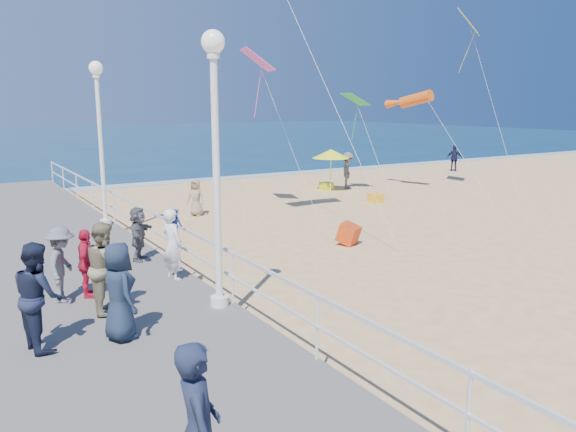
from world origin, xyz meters
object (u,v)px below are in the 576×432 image
woman_holding_toddler (172,244)px  toddler_held (175,225)px  lamp_post_far (100,127)px  spectator_3 (86,264)px  spectator_1 (105,267)px  beach_chair_right (326,186)px  spectator_0 (198,431)px  spectator_7 (38,296)px  spectator_2 (62,264)px  beach_walker_a (348,170)px  beach_walker_b (454,158)px  beach_umbrella (331,154)px  spectator_5 (138,234)px  spectator_4 (119,291)px  box_kite (349,236)px  lamp_post_mid (216,143)px  beach_chair_left (375,198)px  beach_walker_c (196,198)px

woman_holding_toddler → toddler_held: size_ratio=2.14×
lamp_post_far → spectator_3: lamp_post_far is taller
spectator_1 → beach_chair_right: size_ratio=3.24×
lamp_post_far → spectator_0: size_ratio=2.92×
spectator_0 → beach_chair_right: (14.97, 18.84, -1.11)m
toddler_held → spectator_7: (-3.32, -2.54, -0.33)m
spectator_0 → spectator_2: 7.17m
spectator_0 → beach_walker_a: spectator_0 is taller
beach_walker_b → beach_chair_right: beach_walker_b is taller
beach_umbrella → spectator_5: bearing=-144.5°
spectator_4 → box_kite: bearing=-70.2°
spectator_2 → beach_walker_a: spectator_2 is taller
spectator_0 → beach_umbrella: spectator_0 is taller
spectator_0 → spectator_2: (0.03, 7.17, -0.13)m
spectator_0 → spectator_5: size_ratio=1.30×
lamp_post_mid → beach_chair_right: (12.34, 13.59, -3.46)m
spectator_4 → beach_walker_b: 31.17m
toddler_held → spectator_2: 2.65m
spectator_5 → beach_walker_b: (24.68, 11.74, -0.25)m
spectator_3 → spectator_7: 2.51m
spectator_1 → beach_umbrella: size_ratio=0.83×
beach_chair_left → spectator_4: bearing=-144.9°
beach_walker_b → box_kite: bearing=78.9°
spectator_0 → spectator_3: 7.21m
beach_umbrella → beach_chair_left: size_ratio=3.89×
lamp_post_mid → beach_walker_a: size_ratio=2.77×
beach_walker_a → spectator_7: bearing=168.3°
lamp_post_mid → spectator_2: lamp_post_mid is taller
lamp_post_far → beach_walker_a: bearing=18.0°
woman_holding_toddler → spectator_0: (-2.46, -7.40, 0.08)m
spectator_0 → spectator_1: bearing=8.5°
beach_walker_c → box_kite: (2.25, -6.98, -0.43)m
toddler_held → spectator_5: toddler_held is taller
lamp_post_mid → spectator_5: 4.90m
lamp_post_mid → beach_walker_c: (3.97, 10.79, -2.93)m
spectator_0 → beach_walker_c: size_ratio=1.25×
beach_walker_a → beach_chair_right: (-1.23, 0.19, -0.76)m
lamp_post_mid → beach_umbrella: lamp_post_mid is taller
spectator_5 → spectator_3: bearing=174.1°
toddler_held → spectator_5: (-0.32, 1.86, -0.53)m
beach_walker_b → beach_walker_c: bearing=59.2°
woman_holding_toddler → beach_walker_c: woman_holding_toddler is taller
beach_walker_c → beach_walker_a: bearing=63.8°
beach_walker_c → lamp_post_far: bearing=-107.3°
beach_walker_a → beach_chair_left: bearing=-161.1°
beach_umbrella → lamp_post_far: bearing=-161.3°
woman_holding_toddler → beach_walker_a: size_ratio=0.86×
spectator_2 → box_kite: spectator_2 is taller
toddler_held → spectator_2: bearing=83.9°
beach_walker_c → spectator_1: bearing=-72.5°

